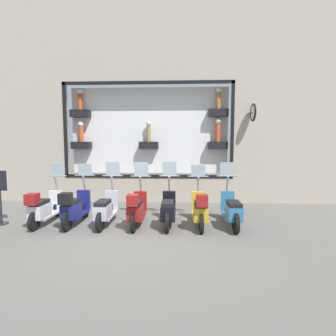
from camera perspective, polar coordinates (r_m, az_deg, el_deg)
The scene contains 10 objects.
ground_plane at distance 6.82m, azimuth -7.91°, elevation -13.79°, with size 120.00×120.00×0.00m, color #66635E.
building_facade at distance 10.22m, azimuth -4.39°, elevation 17.60°, with size 1.23×36.00×8.57m.
scooter_teal_0 at distance 7.29m, azimuth 13.71°, elevation -8.96°, with size 1.81×0.61×1.68m.
scooter_yellow_1 at distance 7.11m, azimuth 6.98°, elevation -8.98°, with size 1.80×0.61×1.60m.
scooter_black_2 at distance 7.17m, azimuth 0.04°, elevation -9.08°, with size 1.80×0.60×1.70m.
scooter_red_3 at distance 7.18m, azimuth -6.87°, elevation -8.83°, with size 1.80×0.61×1.67m.
scooter_silver_4 at distance 7.44m, azimuth -13.35°, elevation -8.72°, with size 1.80×0.60×1.68m.
scooter_navy_5 at distance 7.65m, azimuth -19.69°, elevation -8.16°, with size 1.81×0.60×1.62m.
scooter_white_6 at distance 8.01m, azimuth -25.41°, elevation -7.84°, with size 1.80×0.61×1.66m.
shop_sign_post at distance 8.57m, azimuth -32.80°, elevation -4.92°, with size 0.36×0.45×1.54m.
Camera 1 is at (-6.32, -1.20, 2.25)m, focal length 28.00 mm.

